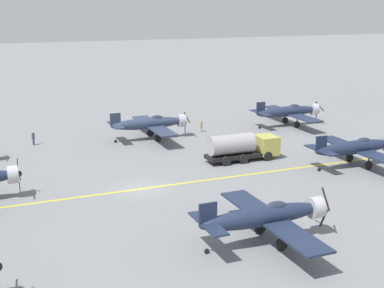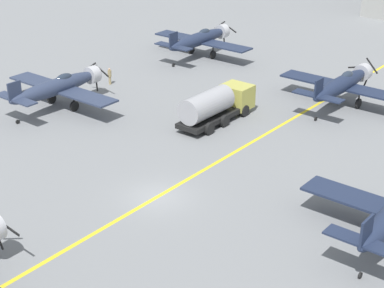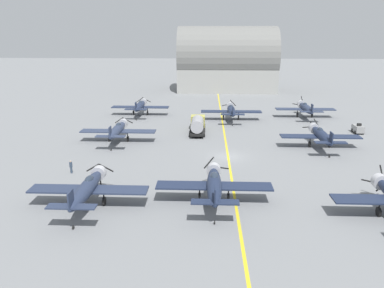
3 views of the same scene
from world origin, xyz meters
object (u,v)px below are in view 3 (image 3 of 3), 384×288
object	(u,v)px
airplane_near_left	(87,188)
ground_crew_walking	(121,126)
airplane_far_left	(140,106)
airplane_mid_left	(118,130)
airplane_near_center	(214,185)
ground_crew_inspecting	(71,166)
hangar	(227,62)
airplane_far_center	(231,110)
airplane_mid_right	(321,135)
airplane_far_right	(306,108)
fuel_tanker	(198,124)
tow_tractor	(358,129)

from	to	relation	value
airplane_near_left	ground_crew_walking	size ratio (longest dim) A/B	7.35
airplane_far_left	airplane_mid_left	world-z (taller)	same
airplane_near_center	ground_crew_inspecting	world-z (taller)	airplane_near_center
airplane_far_left	hangar	xyz separation A→B (m)	(19.74, 36.15, 6.28)
airplane_far_center	ground_crew_inspecting	xyz separation A→B (m)	(-21.69, -29.93, -1.11)
airplane_far_center	airplane_far_left	size ratio (longest dim) A/B	1.00
ground_crew_walking	ground_crew_inspecting	xyz separation A→B (m)	(-1.56, -21.16, 0.01)
airplane_near_left	airplane_far_left	bearing A→B (deg)	96.49
airplane_near_left	ground_crew_inspecting	size ratio (longest dim) A/B	7.24
airplane_near_left	airplane_mid_right	bearing A→B (deg)	39.41
airplane_far_left	airplane_far_right	world-z (taller)	airplane_far_right
fuel_tanker	hangar	xyz separation A→B (m)	(7.26, 49.92, 6.78)
airplane_mid_right	airplane_far_center	distance (m)	21.86
airplane_far_right	tow_tractor	xyz separation A→B (m)	(6.16, -11.92, -1.22)
fuel_tanker	ground_crew_inspecting	size ratio (longest dim) A/B	4.83
airplane_mid_left	ground_crew_inspecting	world-z (taller)	airplane_mid_left
ground_crew_walking	tow_tractor	bearing A→B (deg)	-0.16
fuel_tanker	ground_crew_walking	xyz separation A→B (m)	(-13.70, 1.12, -0.62)
fuel_tanker	airplane_far_center	bearing A→B (deg)	56.99
airplane_far_right	hangar	distance (m)	40.23
airplane_far_center	ground_crew_inspecting	distance (m)	36.98
airplane_mid_right	ground_crew_walking	world-z (taller)	airplane_mid_right
airplane_mid_right	airplane_far_left	world-z (taller)	same
airplane_far_center	ground_crew_walking	xyz separation A→B (m)	(-20.13, -8.77, -1.12)
airplane_mid_right	airplane_near_left	size ratio (longest dim) A/B	1.00
airplane_mid_left	hangar	bearing A→B (deg)	56.52
airplane_far_right	airplane_mid_left	distance (m)	39.32
tow_tractor	ground_crew_walking	xyz separation A→B (m)	(-41.66, 0.12, 0.10)
airplane_far_center	airplane_mid_left	bearing A→B (deg)	-143.58
airplane_mid_left	tow_tractor	world-z (taller)	airplane_mid_left
airplane_far_right	ground_crew_inspecting	bearing A→B (deg)	-130.45
airplane_mid_left	hangar	distance (m)	59.81
fuel_tanker	tow_tractor	size ratio (longest dim) A/B	3.08
airplane_near_center	tow_tractor	distance (m)	38.44
fuel_tanker	airplane_mid_left	bearing A→B (deg)	-153.97
airplane_far_left	fuel_tanker	distance (m)	18.59
airplane_mid_left	fuel_tanker	size ratio (longest dim) A/B	1.50
airplane_far_center	tow_tractor	bearing A→B (deg)	-26.18
airplane_far_right	ground_crew_inspecting	distance (m)	49.61
airplane_near_center	hangar	xyz separation A→B (m)	(4.83, 77.64, 6.28)
airplane_far_left	airplane_far_right	bearing A→B (deg)	14.45
hangar	airplane_mid_left	bearing A→B (deg)	-109.49
airplane_mid_right	tow_tractor	world-z (taller)	airplane_mid_right
airplane_far_left	tow_tractor	distance (m)	42.42
airplane_far_left	ground_crew_inspecting	bearing A→B (deg)	-78.86
airplane_far_center	ground_crew_walking	distance (m)	21.99
airplane_far_right	airplane_near_left	world-z (taller)	airplane_far_right
tow_tractor	ground_crew_inspecting	bearing A→B (deg)	-154.04
airplane_mid_left	airplane_near_center	bearing A→B (deg)	-69.13
airplane_far_right	airplane_mid_left	world-z (taller)	airplane_far_right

